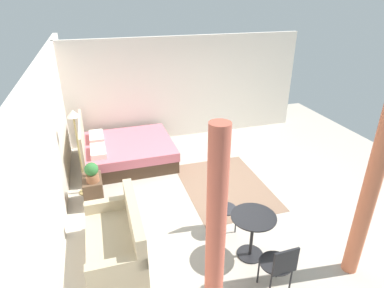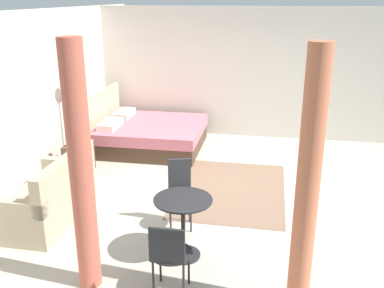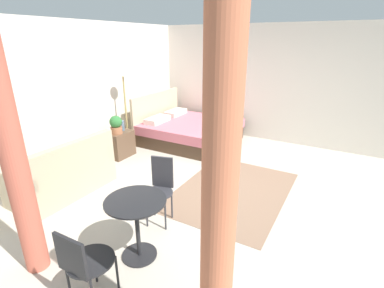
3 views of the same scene
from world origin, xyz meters
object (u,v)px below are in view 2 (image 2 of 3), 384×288
Objects in this scene: bed at (148,134)px; cafe_chair_near_couch at (180,187)px; couch at (50,199)px; floor_lamp at (75,92)px; balcony_table at (183,217)px; vase at (79,135)px; cafe_chair_near_window at (169,252)px; potted_plant at (75,134)px; nightstand at (79,158)px.

cafe_chair_near_couch is at bearing -156.17° from bed.
couch is 2.31m from floor_lamp.
floor_lamp is at bearing 43.67° from balcony_table.
floor_lamp is (0.30, 0.15, 0.68)m from vase.
cafe_chair_near_couch is at bearing -129.23° from floor_lamp.
couch is 7.16× the size of vase.
couch is at bearing 96.28° from cafe_chair_near_couch.
floor_lamp is 2.10× the size of cafe_chair_near_window.
potted_plant is (-1.60, 0.76, 0.45)m from bed.
cafe_chair_near_window is at bearing -141.56° from nightstand.
potted_plant is at bearing 57.41° from cafe_chair_near_couch.
floor_lamp is at bearing 36.65° from cafe_chair_near_window.
bed is 1.64m from vase.
potted_plant is 0.24m from vase.
nightstand is (1.60, 0.31, -0.04)m from couch.
cafe_chair_near_window is (-3.29, -2.45, -0.81)m from floor_lamp.
potted_plant is 3.02m from balcony_table.
vase is (0.12, 0.03, 0.38)m from nightstand.
nightstand is 1.15m from floor_lamp.
cafe_chair_near_window is (-0.74, -0.02, 0.00)m from balcony_table.
cafe_chair_near_window is (-4.37, -1.49, 0.24)m from bed.
vase is at bearing 149.73° from bed.
nightstand is 0.31× the size of floor_lamp.
floor_lamp reaches higher than couch.
cafe_chair_near_window is at bearing -122.83° from couch.
couch is 1.78m from cafe_chair_near_couch.
cafe_chair_near_couch reaches higher than nightstand.
balcony_table is at bearing -165.03° from cafe_chair_near_couch.
couch is at bearing -168.99° from vase.
vase is 3.20m from balcony_table.
balcony_table is at bearing -157.85° from bed.
balcony_table reaches higher than nightstand.
floor_lamp reaches higher than cafe_chair_near_window.
cafe_chair_near_window reaches higher than balcony_table.
couch and potted_plant have the same top height.
cafe_chair_near_couch reaches higher than cafe_chair_near_window.
floor_lamp reaches higher than cafe_chair_near_couch.
floor_lamp reaches higher than potted_plant.
balcony_table is at bearing -132.16° from potted_plant.
floor_lamp is at bearing 13.36° from couch.
bed is 4.63m from cafe_chair_near_window.
cafe_chair_near_window is (-1.27, -1.97, 0.21)m from couch.
cafe_chair_near_couch is at bearing 8.16° from cafe_chair_near_window.
vase is 0.29× the size of balcony_table.
cafe_chair_near_couch is (-1.53, -2.09, -0.11)m from vase.
couch is (-3.10, 0.47, 0.02)m from bed.
cafe_chair_near_couch is (0.19, -1.76, 0.24)m from couch.
bed reaches higher than nightstand.
cafe_chair_near_window is 0.93× the size of cafe_chair_near_couch.
cafe_chair_near_couch is (-1.31, -2.04, -0.19)m from potted_plant.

